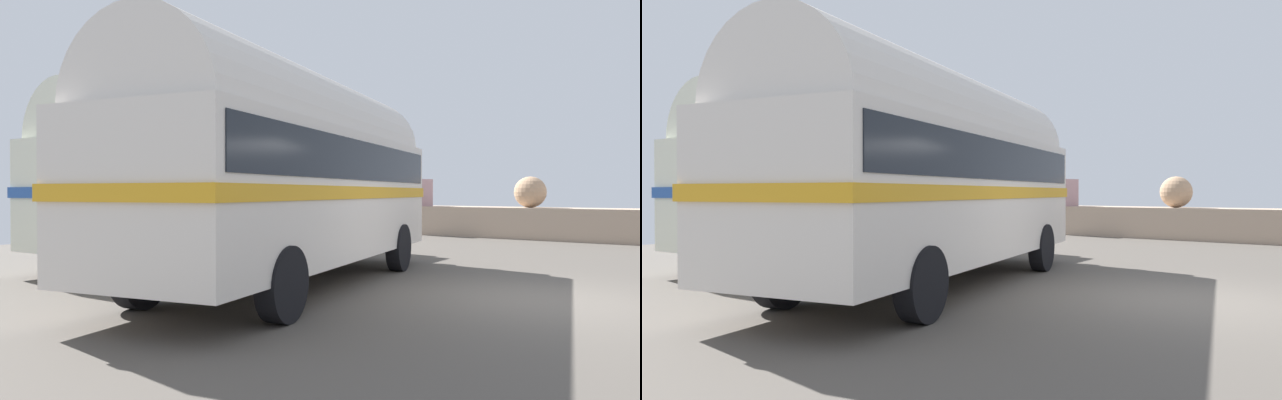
% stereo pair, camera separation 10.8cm
% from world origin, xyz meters
% --- Properties ---
extents(ground, '(32.00, 26.00, 0.02)m').
position_xyz_m(ground, '(0.00, 0.00, 0.01)').
color(ground, '#524C45').
extents(vintage_coach, '(4.41, 8.91, 3.70)m').
position_xyz_m(vintage_coach, '(-3.79, -1.29, 2.05)').
color(vintage_coach, black).
rests_on(vintage_coach, ground).
extents(second_coach, '(3.06, 8.74, 3.70)m').
position_xyz_m(second_coach, '(-7.73, 0.47, 2.05)').
color(second_coach, black).
rests_on(second_coach, ground).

